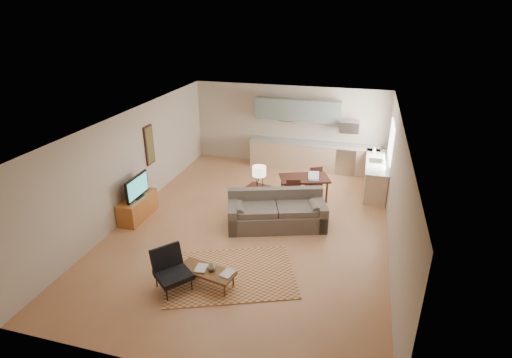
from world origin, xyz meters
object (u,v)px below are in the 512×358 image
(sofa, at_px, (277,211))
(tv_credenza, at_px, (138,207))
(console_table, at_px, (259,199))
(dining_table, at_px, (304,188))
(armchair, at_px, (173,271))
(coffee_table, at_px, (207,277))

(sofa, xyz_separation_m, tv_credenza, (-3.56, -0.50, -0.14))
(console_table, distance_m, dining_table, 1.47)
(armchair, bearing_deg, dining_table, 18.41)
(coffee_table, height_order, dining_table, dining_table)
(dining_table, bearing_deg, sofa, -124.62)
(tv_credenza, height_order, console_table, console_table)
(tv_credenza, xyz_separation_m, dining_table, (3.98, 2.19, 0.05))
(coffee_table, relative_size, armchair, 1.40)
(sofa, distance_m, console_table, 0.89)
(sofa, bearing_deg, coffee_table, -126.02)
(sofa, height_order, coffee_table, sofa)
(console_table, bearing_deg, coffee_table, -78.23)
(sofa, bearing_deg, armchair, -134.26)
(armchair, height_order, tv_credenza, armchair)
(armchair, relative_size, dining_table, 0.61)
(coffee_table, bearing_deg, armchair, -141.19)
(sofa, xyz_separation_m, armchair, (-1.39, -2.89, -0.03))
(armchair, xyz_separation_m, console_table, (0.77, 3.52, -0.04))
(sofa, relative_size, coffee_table, 2.19)
(armchair, height_order, dining_table, armchair)
(sofa, relative_size, armchair, 3.07)
(coffee_table, xyz_separation_m, console_table, (0.20, 3.23, 0.19))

